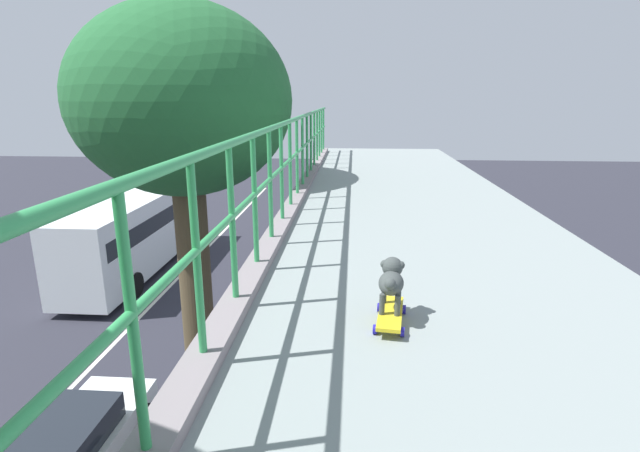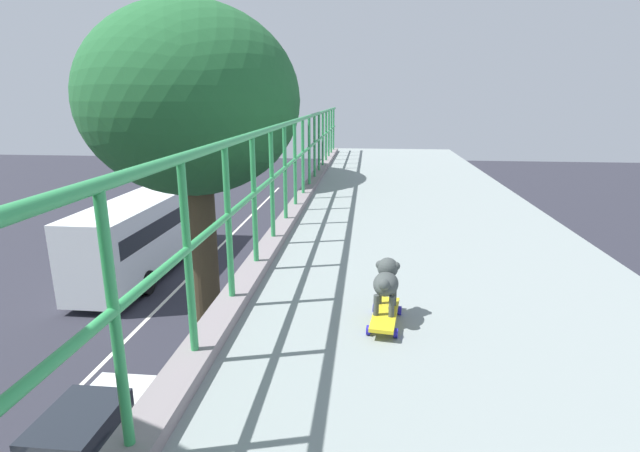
% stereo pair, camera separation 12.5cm
% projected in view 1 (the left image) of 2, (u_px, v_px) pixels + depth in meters
% --- Properties ---
extents(car_white_fifth, '(1.81, 4.30, 1.35)m').
position_uv_depth(car_white_fifth, '(75.00, 446.00, 9.75)').
color(car_white_fifth, silver).
rests_on(car_white_fifth, ground).
extents(city_bus, '(2.51, 10.10, 3.35)m').
position_uv_depth(city_bus, '(135.00, 230.00, 20.88)').
color(city_bus, white).
rests_on(city_bus, ground).
extents(roadside_tree_mid, '(3.78, 3.78, 9.11)m').
position_uv_depth(roadside_tree_mid, '(183.00, 112.00, 8.21)').
color(roadside_tree_mid, brown).
rests_on(roadside_tree_mid, ground).
extents(toy_skateboard, '(0.24, 0.52, 0.08)m').
position_uv_depth(toy_skateboard, '(390.00, 314.00, 3.12)').
color(toy_skateboard, gold).
rests_on(toy_skateboard, overpass_deck).
extents(small_dog, '(0.19, 0.36, 0.33)m').
position_uv_depth(small_dog, '(391.00, 279.00, 3.13)').
color(small_dog, '#404645').
rests_on(small_dog, toy_skateboard).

